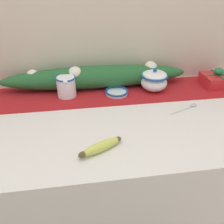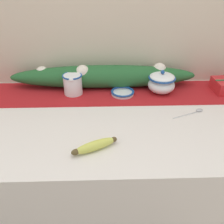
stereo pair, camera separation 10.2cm
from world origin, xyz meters
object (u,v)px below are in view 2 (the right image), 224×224
(spoon, at_px, (197,111))
(banana, at_px, (95,146))
(sugar_bowl, at_px, (162,83))
(cream_pitcher, at_px, (73,83))
(small_dish, at_px, (123,92))

(spoon, bearing_deg, banana, -173.56)
(sugar_bowl, bearing_deg, spoon, -56.57)
(sugar_bowl, xyz_separation_m, banana, (-0.32, -0.44, -0.04))
(cream_pitcher, bearing_deg, banana, -74.77)
(banana, bearing_deg, small_dish, 73.15)
(small_dish, xyz_separation_m, banana, (-0.13, -0.42, 0.00))
(small_dish, relative_size, spoon, 0.76)
(banana, relative_size, spoon, 1.09)
(cream_pitcher, xyz_separation_m, sugar_bowl, (0.44, -0.00, -0.00))
(small_dish, distance_m, spoon, 0.37)
(sugar_bowl, bearing_deg, cream_pitcher, 179.81)
(sugar_bowl, xyz_separation_m, spoon, (0.13, -0.19, -0.05))
(cream_pitcher, height_order, sugar_bowl, sugar_bowl)
(sugar_bowl, distance_m, spoon, 0.23)
(cream_pitcher, bearing_deg, small_dish, -4.42)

